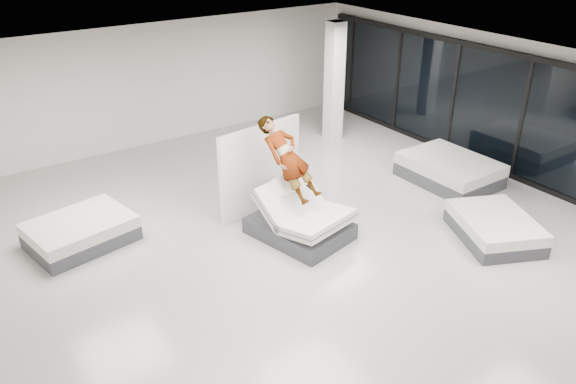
# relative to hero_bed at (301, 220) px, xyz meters

# --- Properties ---
(room) EXTENTS (14.00, 14.04, 3.20)m
(room) POSITION_rel_hero_bed_xyz_m (-0.16, -0.67, 1.25)
(room) COLOR #ADABA4
(room) RESTS_ON ground
(hero_bed) EXTENTS (1.74, 2.09, 1.19)m
(hero_bed) POSITION_rel_hero_bed_xyz_m (0.00, 0.00, 0.00)
(hero_bed) COLOR #3E3D43
(hero_bed) RESTS_ON floor
(person) EXTENTS (1.01, 1.81, 1.43)m
(person) POSITION_rel_hero_bed_xyz_m (-0.07, 0.32, 0.88)
(person) COLOR slate
(person) RESTS_ON hero_bed
(remote) EXTENTS (0.08, 0.15, 0.08)m
(remote) POSITION_rel_hero_bed_xyz_m (0.22, 0.03, 0.65)
(remote) COLOR black
(remote) RESTS_ON person
(divider_panel) EXTENTS (2.07, 0.39, 1.89)m
(divider_panel) POSITION_rel_hero_bed_xyz_m (-0.03, 1.38, 0.59)
(divider_panel) COLOR white
(divider_panel) RESTS_ON floor
(flat_bed_right_far) EXTENTS (1.58, 2.10, 0.58)m
(flat_bed_right_far) POSITION_rel_hero_bed_xyz_m (4.33, 0.05, -0.07)
(flat_bed_right_far) COLOR #3E3D43
(flat_bed_right_far) RESTS_ON floor
(flat_bed_right_near) EXTENTS (1.92, 2.13, 0.48)m
(flat_bed_right_near) POSITION_rel_hero_bed_xyz_m (3.04, -2.21, -0.11)
(flat_bed_right_near) COLOR #3E3D43
(flat_bed_right_near) RESTS_ON floor
(flat_bed_left_far) EXTENTS (2.05, 1.68, 0.50)m
(flat_bed_left_far) POSITION_rel_hero_bed_xyz_m (-3.62, 2.16, -0.10)
(flat_bed_left_far) COLOR #3E3D43
(flat_bed_left_far) RESTS_ON floor
(column) EXTENTS (0.40, 0.40, 3.20)m
(column) POSITION_rel_hero_bed_xyz_m (3.84, 3.83, 1.25)
(column) COLOR white
(column) RESTS_ON floor
(storefront_glazing) EXTENTS (0.12, 13.40, 2.92)m
(storefront_glazing) POSITION_rel_hero_bed_xyz_m (5.74, -0.67, 1.10)
(storefront_glazing) COLOR #1F2934
(storefront_glazing) RESTS_ON floor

